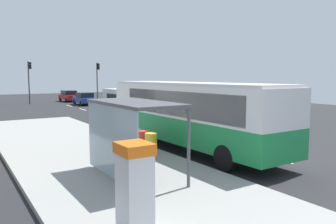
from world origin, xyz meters
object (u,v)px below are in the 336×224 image
(bus, at_px, (189,111))
(bus_shelter, at_px, (125,120))
(traffic_light_near_side, at_px, (98,76))
(recycling_bin_yellow, at_px, (151,144))
(recycling_bin_red, at_px, (143,141))
(sedan_near, at_px, (69,96))
(traffic_light_far_side, at_px, (29,76))
(sedan_far, at_px, (85,98))
(recycling_bin_green, at_px, (136,139))
(ticket_machine, at_px, (135,187))
(white_van, at_px, (123,99))
(recycling_bin_blue, at_px, (129,137))

(bus, relative_size, bus_shelter, 2.76)
(traffic_light_near_side, bearing_deg, recycling_bin_yellow, -107.01)
(recycling_bin_red, height_order, traffic_light_near_side, traffic_light_near_side)
(sedan_near, height_order, traffic_light_far_side, traffic_light_far_side)
(sedan_far, xyz_separation_m, traffic_light_far_side, (-5.40, 4.63, 2.72))
(bus, height_order, sedan_far, bus)
(sedan_near, distance_m, recycling_bin_green, 33.62)
(bus, height_order, sedan_near, bus)
(recycling_bin_red, relative_size, recycling_bin_green, 1.00)
(bus, bearing_deg, sedan_near, 83.21)
(ticket_machine, distance_m, bus_shelter, 4.05)
(sedan_far, xyz_separation_m, ticket_machine, (-10.23, -33.74, 0.38))
(white_van, height_order, recycling_bin_red, white_van)
(recycling_bin_blue, bearing_deg, traffic_light_far_side, 87.94)
(sedan_far, bearing_deg, traffic_light_near_side, 50.12)
(white_van, relative_size, sedan_far, 1.16)
(recycling_bin_yellow, distance_m, recycling_bin_red, 0.70)
(white_van, distance_m, recycling_bin_red, 17.04)
(white_van, xyz_separation_m, sedan_near, (0.10, 17.91, -0.55))
(bus_shelter, bearing_deg, ticket_machine, -112.63)
(recycling_bin_green, height_order, recycling_bin_blue, same)
(sedan_far, height_order, recycling_bin_red, sedan_far)
(recycling_bin_blue, bearing_deg, traffic_light_near_side, 71.86)
(recycling_bin_red, bearing_deg, bus_shelter, -127.07)
(traffic_light_near_side, distance_m, traffic_light_far_side, 8.64)
(recycling_bin_blue, bearing_deg, bus_shelter, -117.07)
(white_van, xyz_separation_m, ticket_machine, (-10.13, -22.35, -0.17))
(recycling_bin_red, bearing_deg, ticket_machine, -119.59)
(white_van, bearing_deg, sedan_near, 89.68)
(sedan_near, relative_size, sedan_far, 0.99)
(recycling_bin_red, height_order, recycling_bin_green, same)
(sedan_near, bearing_deg, recycling_bin_yellow, -100.70)
(recycling_bin_red, xyz_separation_m, recycling_bin_blue, (0.00, 1.40, 0.00))
(ticket_machine, relative_size, traffic_light_near_side, 0.37)
(bus, relative_size, traffic_light_near_side, 2.08)
(recycling_bin_yellow, xyz_separation_m, recycling_bin_red, (0.00, 0.70, 0.00))
(ticket_machine, relative_size, recycling_bin_red, 2.04)
(recycling_bin_yellow, xyz_separation_m, traffic_light_near_side, (9.70, 31.70, 2.85))
(white_van, xyz_separation_m, traffic_light_far_side, (-5.30, 16.02, 2.17))
(sedan_far, relative_size, ticket_machine, 2.31)
(ticket_machine, relative_size, recycling_bin_green, 2.04)
(bus, relative_size, white_van, 2.12)
(traffic_light_near_side, height_order, bus_shelter, traffic_light_near_side)
(sedan_near, distance_m, traffic_light_near_side, 4.98)
(bus, distance_m, recycling_bin_blue, 3.09)
(bus, height_order, recycling_bin_blue, bus)
(bus, height_order, recycling_bin_green, bus)
(recycling_bin_red, distance_m, traffic_light_near_side, 32.60)
(bus, xyz_separation_m, recycling_bin_green, (-2.49, 0.70, -1.19))
(sedan_far, bearing_deg, bus_shelter, -106.14)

